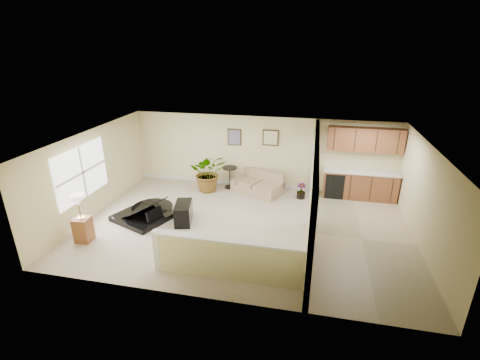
% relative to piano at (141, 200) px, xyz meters
% --- Properties ---
extents(floor, '(9.00, 9.00, 0.00)m').
position_rel_piano_xyz_m(floor, '(3.02, 0.06, -0.57)').
color(floor, tan).
rests_on(floor, ground).
extents(back_wall, '(9.00, 0.04, 2.50)m').
position_rel_piano_xyz_m(back_wall, '(3.02, 3.06, 0.68)').
color(back_wall, beige).
rests_on(back_wall, floor).
extents(front_wall, '(9.00, 0.04, 2.50)m').
position_rel_piano_xyz_m(front_wall, '(3.02, -2.94, 0.68)').
color(front_wall, beige).
rests_on(front_wall, floor).
extents(left_wall, '(0.04, 6.00, 2.50)m').
position_rel_piano_xyz_m(left_wall, '(-1.48, 0.06, 0.68)').
color(left_wall, beige).
rests_on(left_wall, floor).
extents(right_wall, '(0.04, 6.00, 2.50)m').
position_rel_piano_xyz_m(right_wall, '(7.52, 0.06, 0.68)').
color(right_wall, beige).
rests_on(right_wall, floor).
extents(ceiling, '(9.00, 6.00, 0.04)m').
position_rel_piano_xyz_m(ceiling, '(3.02, 0.06, 1.93)').
color(ceiling, silver).
rests_on(ceiling, back_wall).
extents(kitchen_vinyl, '(2.70, 6.00, 0.01)m').
position_rel_piano_xyz_m(kitchen_vinyl, '(6.17, 0.06, -0.56)').
color(kitchen_vinyl, tan).
rests_on(kitchen_vinyl, floor).
extents(interior_partition, '(0.18, 5.99, 2.50)m').
position_rel_piano_xyz_m(interior_partition, '(4.82, 0.31, 0.65)').
color(interior_partition, beige).
rests_on(interior_partition, floor).
extents(pony_half_wall, '(3.42, 0.22, 1.00)m').
position_rel_piano_xyz_m(pony_half_wall, '(3.10, -2.24, -0.05)').
color(pony_half_wall, beige).
rests_on(pony_half_wall, floor).
extents(left_window, '(0.05, 2.15, 1.45)m').
position_rel_piano_xyz_m(left_window, '(-1.46, -0.44, 0.88)').
color(left_window, white).
rests_on(left_window, left_wall).
extents(wall_art_left, '(0.48, 0.04, 0.58)m').
position_rel_piano_xyz_m(wall_art_left, '(2.07, 3.03, 1.18)').
color(wall_art_left, '#382A14').
rests_on(wall_art_left, back_wall).
extents(wall_mirror, '(0.55, 0.04, 0.55)m').
position_rel_piano_xyz_m(wall_mirror, '(3.32, 3.03, 1.23)').
color(wall_mirror, '#382A14').
rests_on(wall_mirror, back_wall).
extents(kitchen_cabinets, '(2.36, 0.65, 2.33)m').
position_rel_piano_xyz_m(kitchen_cabinets, '(6.21, 2.79, 0.30)').
color(kitchen_cabinets, brown).
rests_on(kitchen_cabinets, floor).
extents(piano, '(2.03, 1.99, 1.36)m').
position_rel_piano_xyz_m(piano, '(0.00, 0.00, 0.00)').
color(piano, black).
rests_on(piano, floor).
extents(piano_bench, '(0.62, 0.94, 0.57)m').
position_rel_piano_xyz_m(piano_bench, '(1.28, -0.02, -0.28)').
color(piano_bench, black).
rests_on(piano_bench, floor).
extents(loveseat, '(2.00, 1.55, 0.94)m').
position_rel_piano_xyz_m(loveseat, '(2.99, 2.57, -0.21)').
color(loveseat, tan).
rests_on(loveseat, floor).
extents(accent_table, '(0.52, 0.52, 0.76)m').
position_rel_piano_xyz_m(accent_table, '(1.98, 2.70, -0.08)').
color(accent_table, black).
rests_on(accent_table, floor).
extents(palm_plant, '(1.48, 1.38, 1.33)m').
position_rel_piano_xyz_m(palm_plant, '(1.33, 2.31, 0.09)').
color(palm_plant, black).
rests_on(palm_plant, floor).
extents(small_plant, '(0.35, 0.35, 0.53)m').
position_rel_piano_xyz_m(small_plant, '(4.47, 2.32, -0.35)').
color(small_plant, black).
rests_on(small_plant, floor).
extents(lamp_stand, '(0.41, 0.41, 1.30)m').
position_rel_piano_xyz_m(lamp_stand, '(-0.87, -1.52, -0.02)').
color(lamp_stand, brown).
rests_on(lamp_stand, floor).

